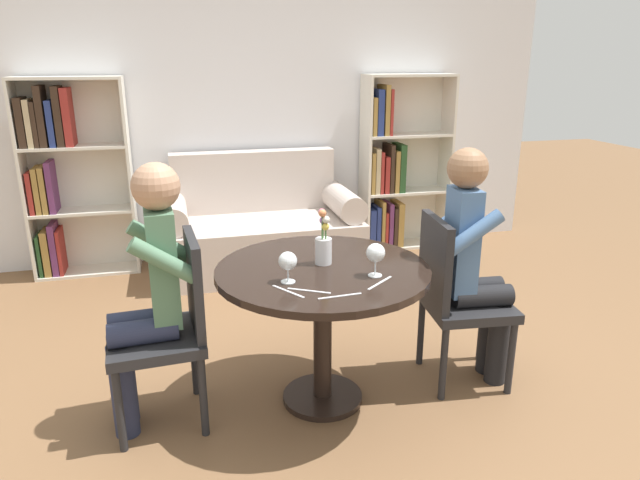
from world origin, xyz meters
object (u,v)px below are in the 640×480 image
bookshelf_right (394,171)px  chair_right (455,294)px  person_right (474,263)px  couch (260,231)px  person_left (147,292)px  wine_glass_left (288,262)px  bookshelf_left (65,173)px  wine_glass_right (376,254)px  chair_left (171,323)px  flower_vase (323,244)px

bookshelf_right → chair_right: bearing=-103.7°
person_right → couch: bearing=28.0°
person_left → wine_glass_left: 0.64m
chair_right → bookshelf_left: bearing=50.1°
wine_glass_left → bookshelf_right: bearing=58.8°
person_right → chair_right: bearing=85.9°
bookshelf_left → person_left: 2.32m
chair_right → person_right: 0.19m
wine_glass_left → wine_glass_right: wine_glass_right is taller
wine_glass_left → wine_glass_right: 0.40m
chair_left → chair_right: 1.42m
person_left → flower_vase: (0.81, 0.03, 0.15)m
bookshelf_left → chair_right: (2.16, -2.23, -0.31)m
bookshelf_left → wine_glass_right: (1.65, -2.41, 0.01)m
bookshelf_left → wine_glass_left: (1.26, -2.39, -0.00)m
bookshelf_right → person_right: bookshelf_right is taller
person_left → wine_glass_right: size_ratio=8.08×
couch → bookshelf_left: bookshelf_left is taller
person_left → chair_left: bearing=92.4°
couch → flower_vase: (0.02, -1.93, 0.50)m
bookshelf_left → person_right: bookshelf_left is taller
wine_glass_left → wine_glass_right: (0.40, -0.02, 0.01)m
person_left → person_right: size_ratio=0.99×
bookshelf_left → wine_glass_right: bearing=-55.6°
bookshelf_left → chair_left: bearing=-71.5°
chair_right → wine_glass_left: 0.97m
bookshelf_right → person_right: bearing=-101.4°
person_left → chair_right: bearing=86.2°
wine_glass_left → flower_vase: (0.21, 0.19, 0.01)m
chair_left → bookshelf_right: bearing=134.9°
bookshelf_left → person_right: 3.18m
bookshelf_right → bookshelf_left: bearing=180.0°
person_left → wine_glass_right: 1.03m
chair_right → person_right: size_ratio=0.72×
chair_right → wine_glass_right: (-0.51, -0.18, 0.32)m
chair_left → wine_glass_right: 0.99m
couch → wine_glass_left: 2.19m
chair_left → person_left: person_left is taller
bookshelf_left → wine_glass_right: 2.92m
bookshelf_right → wine_glass_right: bookshelf_right is taller
couch → person_left: size_ratio=1.27×
bookshelf_left → flower_vase: 2.64m
wine_glass_left → flower_vase: 0.28m
bookshelf_left → chair_left: bookshelf_left is taller
chair_left → wine_glass_right: (0.91, -0.20, 0.32)m
chair_left → wine_glass_left: chair_left is taller
person_left → wine_glass_left: bearing=71.3°
couch → wine_glass_left: couch is taller
chair_left → wine_glass_right: bearing=74.2°
person_left → person_right: bearing=85.7°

